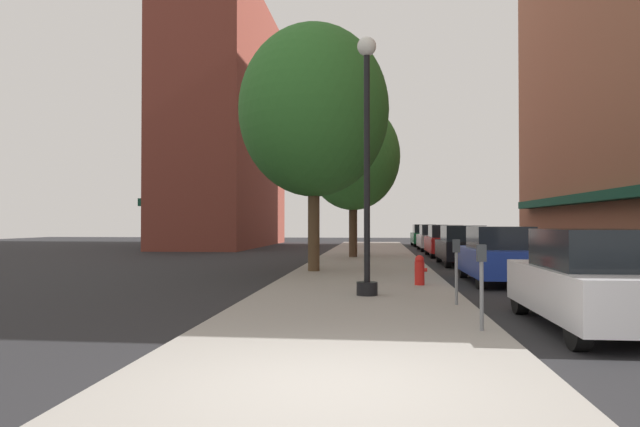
{
  "coord_description": "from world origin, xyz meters",
  "views": [
    {
      "loc": [
        0.46,
        -5.8,
        1.76
      ],
      "look_at": [
        -1.89,
        17.73,
        2.16
      ],
      "focal_mm": 32.04,
      "sensor_mm": 36.0,
      "label": 1
    }
  ],
  "objects_px": {
    "parking_meter_near": "(482,276)",
    "car_black": "(462,246)",
    "car_silver": "(433,238)",
    "car_white": "(594,281)",
    "fire_hydrant": "(420,270)",
    "parking_meter_far": "(456,263)",
    "car_red": "(445,241)",
    "tree_near": "(353,157)",
    "tree_mid": "(314,111)",
    "car_blue": "(499,256)",
    "car_green": "(424,236)",
    "lamppost": "(367,160)"
  },
  "relations": [
    {
      "from": "parking_meter_near",
      "to": "car_silver",
      "type": "distance_m",
      "value": 27.84
    },
    {
      "from": "tree_mid",
      "to": "car_silver",
      "type": "height_order",
      "value": "tree_mid"
    },
    {
      "from": "tree_near",
      "to": "parking_meter_far",
      "type": "bearing_deg",
      "value": -80.29
    },
    {
      "from": "tree_near",
      "to": "car_silver",
      "type": "relative_size",
      "value": 1.75
    },
    {
      "from": "lamppost",
      "to": "car_green",
      "type": "distance_m",
      "value": 31.1
    },
    {
      "from": "fire_hydrant",
      "to": "car_green",
      "type": "height_order",
      "value": "car_green"
    },
    {
      "from": "car_black",
      "to": "car_blue",
      "type": "bearing_deg",
      "value": -88.53
    },
    {
      "from": "tree_near",
      "to": "car_blue",
      "type": "relative_size",
      "value": 1.75
    },
    {
      "from": "car_red",
      "to": "fire_hydrant",
      "type": "bearing_deg",
      "value": -98.84
    },
    {
      "from": "car_silver",
      "to": "car_white",
      "type": "bearing_deg",
      "value": -91.14
    },
    {
      "from": "lamppost",
      "to": "parking_meter_near",
      "type": "height_order",
      "value": "lamppost"
    },
    {
      "from": "car_blue",
      "to": "car_green",
      "type": "height_order",
      "value": "same"
    },
    {
      "from": "fire_hydrant",
      "to": "parking_meter_far",
      "type": "bearing_deg",
      "value": -82.71
    },
    {
      "from": "car_black",
      "to": "car_red",
      "type": "bearing_deg",
      "value": 91.47
    },
    {
      "from": "fire_hydrant",
      "to": "car_white",
      "type": "height_order",
      "value": "car_white"
    },
    {
      "from": "lamppost",
      "to": "car_silver",
      "type": "height_order",
      "value": "lamppost"
    },
    {
      "from": "lamppost",
      "to": "car_black",
      "type": "distance_m",
      "value": 12.13
    },
    {
      "from": "fire_hydrant",
      "to": "car_red",
      "type": "bearing_deg",
      "value": 80.88
    },
    {
      "from": "parking_meter_near",
      "to": "car_red",
      "type": "height_order",
      "value": "car_red"
    },
    {
      "from": "car_red",
      "to": "car_black",
      "type": "bearing_deg",
      "value": -89.72
    },
    {
      "from": "car_blue",
      "to": "car_black",
      "type": "bearing_deg",
      "value": 91.02
    },
    {
      "from": "tree_mid",
      "to": "car_blue",
      "type": "bearing_deg",
      "value": -22.33
    },
    {
      "from": "car_white",
      "to": "car_silver",
      "type": "bearing_deg",
      "value": 90.53
    },
    {
      "from": "fire_hydrant",
      "to": "car_blue",
      "type": "relative_size",
      "value": 0.18
    },
    {
      "from": "car_blue",
      "to": "car_black",
      "type": "relative_size",
      "value": 1.0
    },
    {
      "from": "tree_near",
      "to": "car_green",
      "type": "height_order",
      "value": "tree_near"
    },
    {
      "from": "parking_meter_near",
      "to": "car_black",
      "type": "height_order",
      "value": "car_black"
    },
    {
      "from": "lamppost",
      "to": "car_silver",
      "type": "distance_m",
      "value": 24.09
    },
    {
      "from": "car_silver",
      "to": "car_blue",
      "type": "bearing_deg",
      "value": -91.14
    },
    {
      "from": "tree_near",
      "to": "car_blue",
      "type": "distance_m",
      "value": 12.34
    },
    {
      "from": "parking_meter_near",
      "to": "car_white",
      "type": "bearing_deg",
      "value": 23.54
    },
    {
      "from": "lamppost",
      "to": "parking_meter_far",
      "type": "xyz_separation_m",
      "value": [
        1.81,
        -1.33,
        -2.25
      ]
    },
    {
      "from": "lamppost",
      "to": "tree_mid",
      "type": "relative_size",
      "value": 0.7
    },
    {
      "from": "parking_meter_far",
      "to": "car_green",
      "type": "xyz_separation_m",
      "value": [
        1.95,
        32.11,
        -0.14
      ]
    },
    {
      "from": "parking_meter_far",
      "to": "car_black",
      "type": "height_order",
      "value": "car_black"
    },
    {
      "from": "tree_mid",
      "to": "car_red",
      "type": "distance_m",
      "value": 13.22
    },
    {
      "from": "parking_meter_near",
      "to": "car_red",
      "type": "xyz_separation_m",
      "value": [
        1.95,
        21.44,
        -0.14
      ]
    },
    {
      "from": "parking_meter_near",
      "to": "car_black",
      "type": "relative_size",
      "value": 0.3
    },
    {
      "from": "car_white",
      "to": "lamppost",
      "type": "bearing_deg",
      "value": 139.72
    },
    {
      "from": "tree_mid",
      "to": "car_green",
      "type": "height_order",
      "value": "tree_mid"
    },
    {
      "from": "tree_near",
      "to": "car_black",
      "type": "xyz_separation_m",
      "value": [
        4.69,
        -3.42,
        -4.19
      ]
    },
    {
      "from": "tree_near",
      "to": "car_white",
      "type": "distance_m",
      "value": 19.02
    },
    {
      "from": "tree_mid",
      "to": "car_white",
      "type": "bearing_deg",
      "value": -59.5
    },
    {
      "from": "car_white",
      "to": "car_green",
      "type": "bearing_deg",
      "value": 90.53
    },
    {
      "from": "parking_meter_far",
      "to": "car_blue",
      "type": "bearing_deg",
      "value": 70.16
    },
    {
      "from": "car_white",
      "to": "car_red",
      "type": "height_order",
      "value": "same"
    },
    {
      "from": "tree_mid",
      "to": "car_blue",
      "type": "xyz_separation_m",
      "value": [
        5.7,
        -2.34,
        -4.81
      ]
    },
    {
      "from": "car_blue",
      "to": "parking_meter_far",
      "type": "bearing_deg",
      "value": -108.82
    },
    {
      "from": "car_blue",
      "to": "car_red",
      "type": "distance_m",
      "value": 13.26
    },
    {
      "from": "tree_mid",
      "to": "car_red",
      "type": "height_order",
      "value": "tree_mid"
    }
  ]
}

